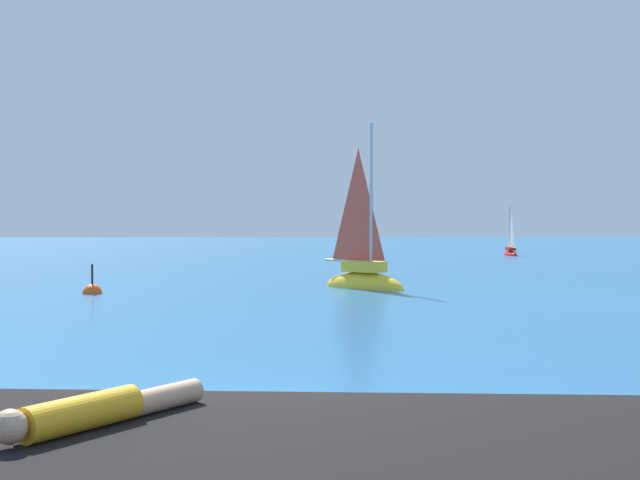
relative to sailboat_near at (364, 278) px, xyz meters
The scene contains 5 objects.
ground_plane 17.55m from the sailboat_near, 99.95° to the right, with size 160.00×160.00×0.00m, color #236093.
sailboat_near is the anchor object (origin of this frame).
sailboat_far 23.42m from the sailboat_near, 63.42° to the left, with size 0.66×1.70×3.12m.
person_sunbather 20.88m from the sailboat_near, 100.97° to the right, with size 1.19×1.47×0.25m.
marker_buoy 8.15m from the sailboat_near, 169.36° to the right, with size 0.56×0.56×1.13m.
Camera 1 is at (0.27, -9.06, 2.25)m, focal length 48.01 mm.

